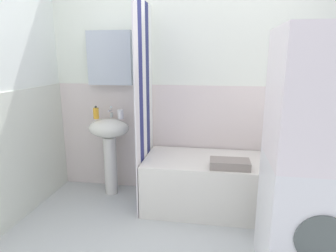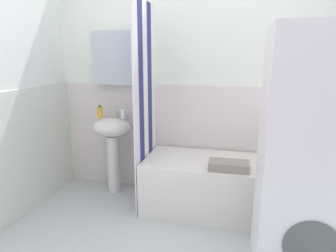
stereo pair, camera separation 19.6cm
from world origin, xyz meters
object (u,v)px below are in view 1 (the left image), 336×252
(sink, at_px, (109,140))
(lotion_bottle, at_px, (298,147))
(shampoo_bottle, at_px, (286,146))
(toothbrush_cup, at_px, (120,114))
(soap_dispenser, at_px, (96,113))
(towel_folded, at_px, (230,164))
(bathtub, at_px, (227,185))
(body_wash_bottle, at_px, (278,144))
(washer_dryer_stack, at_px, (314,162))

(sink, height_order, lotion_bottle, sink)
(sink, relative_size, shampoo_bottle, 4.65)
(shampoo_bottle, bearing_deg, lotion_bottle, 9.13)
(toothbrush_cup, height_order, shampoo_bottle, toothbrush_cup)
(lotion_bottle, height_order, shampoo_bottle, shampoo_bottle)
(toothbrush_cup, distance_m, lotion_bottle, 1.87)
(sink, xyz_separation_m, soap_dispenser, (-0.13, -0.00, 0.29))
(soap_dispenser, distance_m, towel_folded, 1.49)
(shampoo_bottle, bearing_deg, bathtub, -155.61)
(lotion_bottle, relative_size, shampoo_bottle, 0.98)
(sink, height_order, towel_folded, sink)
(toothbrush_cup, relative_size, body_wash_bottle, 0.41)
(towel_folded, bearing_deg, body_wash_bottle, 43.14)
(sink, bearing_deg, body_wash_bottle, 3.69)
(soap_dispenser, xyz_separation_m, lotion_bottle, (2.10, 0.14, -0.31))
(towel_folded, bearing_deg, shampoo_bottle, 39.17)
(soap_dispenser, bearing_deg, sink, 0.95)
(shampoo_bottle, relative_size, towel_folded, 0.52)
(toothbrush_cup, relative_size, shampoo_bottle, 0.52)
(lotion_bottle, relative_size, body_wash_bottle, 0.77)
(soap_dispenser, height_order, bathtub, soap_dispenser)
(shampoo_bottle, xyz_separation_m, towel_folded, (-0.58, -0.47, -0.05))
(toothbrush_cup, relative_size, washer_dryer_stack, 0.06)
(soap_dispenser, bearing_deg, lotion_bottle, 3.83)
(lotion_bottle, distance_m, shampoo_bottle, 0.13)
(shampoo_bottle, bearing_deg, soap_dispenser, -176.50)
(washer_dryer_stack, bearing_deg, shampoo_bottle, 85.27)
(shampoo_bottle, distance_m, washer_dryer_stack, 1.13)
(lotion_bottle, xyz_separation_m, body_wash_bottle, (-0.20, -0.02, 0.03))
(toothbrush_cup, bearing_deg, washer_dryer_stack, -31.95)
(sink, relative_size, washer_dryer_stack, 0.51)
(soap_dispenser, height_order, body_wash_bottle, soap_dispenser)
(lotion_bottle, bearing_deg, bathtub, -158.07)
(sink, distance_m, body_wash_bottle, 1.77)
(shampoo_bottle, height_order, towel_folded, shampoo_bottle)
(soap_dispenser, bearing_deg, towel_folded, -14.18)
(lotion_bottle, bearing_deg, washer_dryer_stack, -100.83)
(shampoo_bottle, xyz_separation_m, washer_dryer_stack, (-0.09, -1.10, 0.23))
(sink, distance_m, towel_folded, 1.32)
(sink, bearing_deg, lotion_bottle, 4.03)
(soap_dispenser, xyz_separation_m, body_wash_bottle, (1.90, 0.12, -0.28))
(body_wash_bottle, distance_m, washer_dryer_stack, 1.12)
(soap_dispenser, relative_size, body_wash_bottle, 0.60)
(bathtub, xyz_separation_m, shampoo_bottle, (0.59, 0.27, 0.34))
(soap_dispenser, distance_m, bathtub, 1.54)
(lotion_bottle, bearing_deg, toothbrush_cup, -176.72)
(toothbrush_cup, distance_m, washer_dryer_stack, 1.92)
(towel_folded, bearing_deg, lotion_bottle, 35.00)
(bathtub, relative_size, body_wash_bottle, 6.98)
(toothbrush_cup, height_order, washer_dryer_stack, washer_dryer_stack)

